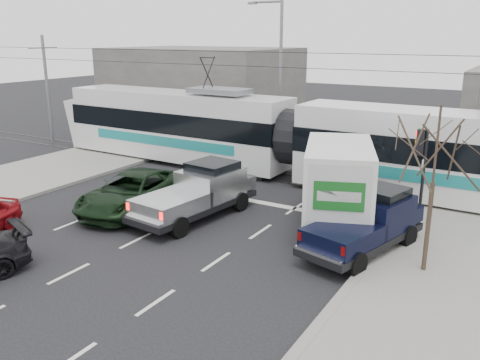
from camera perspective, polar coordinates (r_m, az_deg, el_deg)
The scene contains 14 objects.
ground at distance 17.43m, azimuth -7.42°, elevation -7.87°, with size 120.00×120.00×0.00m, color black.
sidewalk_right at distance 14.30m, azimuth 23.47°, elevation -14.51°, with size 6.00×60.00×0.15m, color gray.
rails at distance 25.55m, azimuth 6.43°, elevation -0.00°, with size 60.00×1.60×0.03m, color #33302D.
building_left at distance 42.17m, azimuth -4.25°, elevation 10.51°, with size 14.00×10.00×6.00m, color slate.
bare_tree at distance 15.49m, azimuth 21.16°, elevation 2.89°, with size 2.40×2.40×5.00m.
traffic_signal at distance 19.75m, azimuth 19.69°, elevation 2.55°, with size 0.44×0.44×3.60m.
street_lamp_near at distance 26.66m, azimuth 25.27°, elevation 10.42°, with size 2.38×0.25×9.00m.
street_lamp_far at distance 31.84m, azimuth 4.27°, elevation 12.55°, with size 2.38×0.25×9.00m.
catenary at distance 24.77m, azimuth 6.71°, elevation 8.63°, with size 60.00×0.20×7.00m.
tram at distance 25.29m, azimuth 6.08°, elevation 4.66°, with size 28.71×3.51×5.85m.
silver_pickup at distance 20.24m, azimuth -4.45°, elevation -1.24°, with size 2.60×5.91×2.08m.
box_truck at distance 19.06m, azimuth 10.89°, elevation -0.69°, with size 4.45×7.01×3.31m.
navy_pickup at distance 17.44m, azimuth 14.20°, elevation -4.58°, with size 3.03×5.26×2.09m.
green_car at distance 21.38m, azimuth -11.97°, elevation -1.32°, with size 2.58×5.59×1.55m, color black.
Camera 1 is at (9.97, -12.46, 7.02)m, focal length 38.00 mm.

